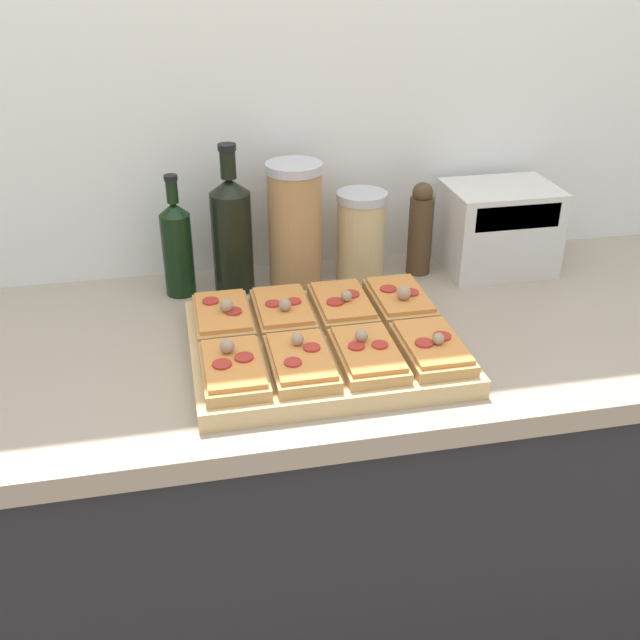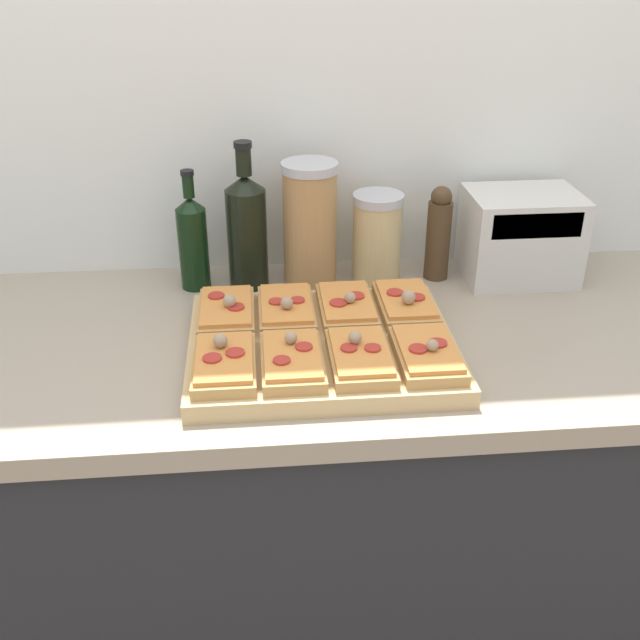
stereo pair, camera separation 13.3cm
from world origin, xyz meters
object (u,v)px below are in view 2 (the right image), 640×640
grain_jar_tall (310,224)px  grain_jar_short (377,238)px  toaster_oven (520,236)px  wine_bottle (247,229)px  cutting_board (322,346)px  pepper_mill (439,234)px  olive_oil_bottle (193,241)px

grain_jar_tall → grain_jar_short: 0.15m
toaster_oven → wine_bottle: bearing=178.9°
cutting_board → pepper_mill: 0.42m
wine_bottle → pepper_mill: bearing=0.0°
grain_jar_short → pepper_mill: 0.13m
pepper_mill → grain_jar_short: bearing=-180.0°
olive_oil_bottle → toaster_oven: olive_oil_bottle is taller
wine_bottle → grain_jar_short: size_ratio=1.60×
grain_jar_tall → pepper_mill: (0.27, 0.00, -0.03)m
olive_oil_bottle → pepper_mill: size_ratio=1.24×
olive_oil_bottle → grain_jar_tall: 0.24m
cutting_board → toaster_oven: bearing=33.0°
grain_jar_tall → pepper_mill: bearing=0.0°
olive_oil_bottle → grain_jar_tall: size_ratio=0.97×
cutting_board → olive_oil_bottle: 0.39m
wine_bottle → olive_oil_bottle: bearing=-180.0°
wine_bottle → grain_jar_short: wine_bottle is taller
grain_jar_short → toaster_oven: size_ratio=0.75×
grain_jar_tall → toaster_oven: 0.45m
grain_jar_tall → grain_jar_short: grain_jar_tall is taller
grain_jar_short → pepper_mill: bearing=0.0°
wine_bottle → pepper_mill: (0.40, 0.00, -0.03)m
toaster_oven → pepper_mill: bearing=176.3°
wine_bottle → grain_jar_tall: bearing=-0.0°
olive_oil_bottle → pepper_mill: bearing=0.0°
cutting_board → pepper_mill: (0.28, 0.30, 0.08)m
pepper_mill → wine_bottle: bearing=180.0°
olive_oil_bottle → grain_jar_tall: grain_jar_tall is taller
olive_oil_bottle → wine_bottle: (0.11, 0.00, 0.02)m
grain_jar_tall → pepper_mill: grain_jar_tall is taller
olive_oil_bottle → grain_jar_short: (0.38, 0.00, -0.01)m
wine_bottle → grain_jar_short: bearing=-0.0°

